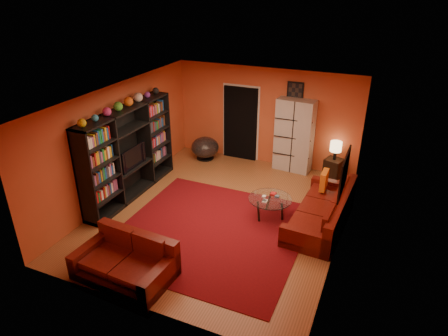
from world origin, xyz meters
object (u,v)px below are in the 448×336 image
at_px(bowl_chair, 205,148).
at_px(entertainment_unit, 129,153).
at_px(sofa, 325,212).
at_px(side_table, 333,168).
at_px(loveseat, 128,260).
at_px(table_lamp, 336,147).
at_px(storage_cabinet, 294,136).
at_px(tv, 131,157).
at_px(coffee_table, 270,200).

bearing_deg(bowl_chair, entertainment_unit, -105.63).
relative_size(sofa, side_table, 4.92).
bearing_deg(loveseat, bowl_chair, 13.75).
xyz_separation_m(side_table, table_lamp, (-0.00, 0.00, 0.59)).
height_order(side_table, table_lamp, table_lamp).
bearing_deg(bowl_chair, storage_cabinet, 7.04).
bearing_deg(sofa, loveseat, -130.77).
xyz_separation_m(storage_cabinet, bowl_chair, (-2.43, -0.30, -0.62)).
height_order(tv, bowl_chair, tv).
xyz_separation_m(tv, bowl_chair, (0.65, 2.52, -0.63)).
xyz_separation_m(coffee_table, storage_cabinet, (-0.17, 2.52, 0.54)).
bearing_deg(coffee_table, bowl_chair, 139.48).
bearing_deg(storage_cabinet, coffee_table, -80.92).
relative_size(entertainment_unit, side_table, 6.00).
distance_m(entertainment_unit, tv, 0.10).
relative_size(tv, loveseat, 0.50).
distance_m(sofa, bowl_chair, 4.22).
bearing_deg(tv, side_table, -56.33).
relative_size(loveseat, storage_cabinet, 0.89).
height_order(storage_cabinet, bowl_chair, storage_cabinet).
distance_m(coffee_table, side_table, 2.64).
bearing_deg(entertainment_unit, sofa, 6.43).
relative_size(sofa, storage_cabinet, 1.28).
distance_m(tv, coffee_table, 3.31).
bearing_deg(coffee_table, storage_cabinet, 93.84).
relative_size(entertainment_unit, loveseat, 1.76).
height_order(tv, loveseat, tv).
height_order(entertainment_unit, storage_cabinet, entertainment_unit).
bearing_deg(table_lamp, bowl_chair, -175.93).
height_order(coffee_table, bowl_chair, bowl_chair).
bearing_deg(table_lamp, storage_cabinet, 177.36).
distance_m(coffee_table, bowl_chair, 3.42).
bearing_deg(storage_cabinet, table_lamp, 2.61).
bearing_deg(sofa, tv, -169.87).
distance_m(sofa, storage_cabinet, 2.72).
bearing_deg(sofa, table_lamp, 98.50).
relative_size(loveseat, side_table, 3.40).
bearing_deg(tv, entertainment_unit, 65.21).
height_order(loveseat, table_lamp, table_lamp).
bearing_deg(table_lamp, side_table, 0.00).
bearing_deg(tv, bowl_chair, -14.44).
height_order(entertainment_unit, bowl_chair, entertainment_unit).
bearing_deg(table_lamp, sofa, -84.83).
bearing_deg(bowl_chair, side_table, 4.07).
bearing_deg(entertainment_unit, coffee_table, 4.83).
bearing_deg(coffee_table, tv, -174.69).
bearing_deg(loveseat, storage_cabinet, -12.99).
height_order(loveseat, side_table, loveseat).
bearing_deg(tv, loveseat, -147.08).
relative_size(tv, bowl_chair, 1.11).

